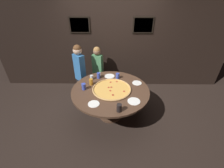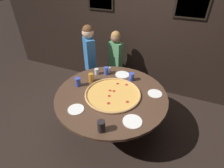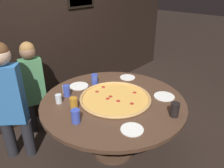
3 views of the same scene
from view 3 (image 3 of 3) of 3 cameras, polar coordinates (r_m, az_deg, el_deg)
ground_plane at (r=2.92m, az=0.27°, el=-16.79°), size 24.00×24.00×0.00m
back_wall at (r=3.31m, az=-18.90°, el=12.90°), size 6.40×0.08×2.60m
dining_table at (r=2.54m, az=0.30°, el=-6.60°), size 1.62×1.62×0.74m
giant_pizza at (r=2.48m, az=0.87°, el=-3.69°), size 0.81×0.81×0.03m
drink_cup_near_left at (r=2.30m, az=-9.97°, el=-5.12°), size 0.08×0.08×0.14m
drink_cup_front_edge at (r=2.83m, az=-4.54°, el=1.30°), size 0.08×0.08×0.13m
drink_cup_beside_pizza at (r=2.58m, az=-11.75°, el=-1.74°), size 0.08×0.08×0.13m
drink_cup_far_right at (r=2.46m, az=-13.77°, el=-3.78°), size 0.07×0.07×0.10m
drink_cup_by_shaker at (r=2.11m, az=-9.47°, el=-8.27°), size 0.09×0.09×0.14m
drink_cup_near_right at (r=2.25m, az=16.06°, el=-6.46°), size 0.09×0.09×0.15m
white_plate_far_back at (r=2.80m, az=-8.63°, el=-0.51°), size 0.24×0.24×0.01m
white_plate_left_side at (r=2.03m, az=5.25°, el=-11.74°), size 0.21×0.21×0.01m
white_plate_beside_cup at (r=2.61m, az=13.48°, el=-3.16°), size 0.24×0.24×0.01m
white_plate_right_side at (r=3.02m, az=4.08°, el=1.73°), size 0.21×0.21×0.01m
condiment_shaker at (r=2.66m, az=-12.42°, el=-1.35°), size 0.04×0.04×0.10m
diner_centre_back at (r=3.04m, az=-19.89°, el=0.12°), size 0.34×0.22×1.29m
diner_far_right at (r=2.64m, az=-25.20°, el=-3.16°), size 0.34×0.34×1.42m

